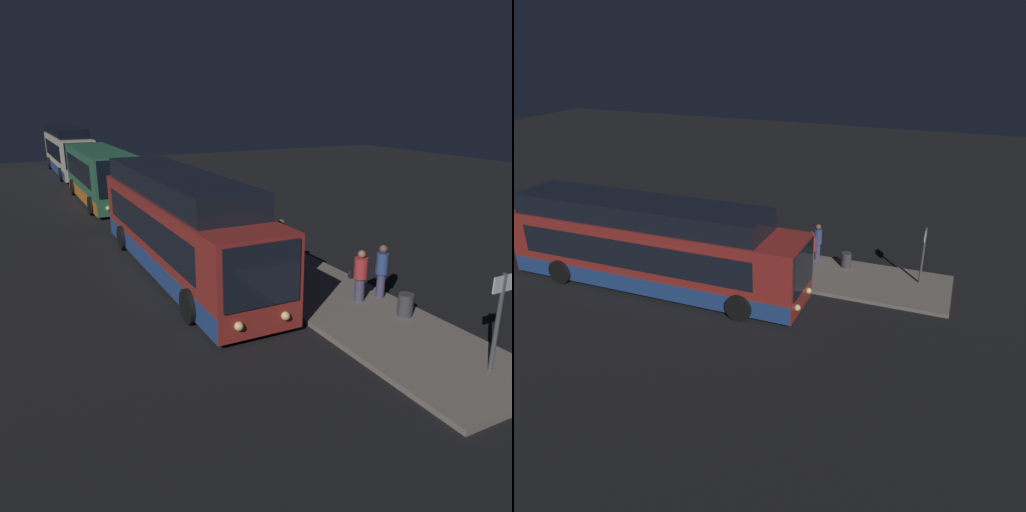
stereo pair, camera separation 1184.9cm
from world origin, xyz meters
TOP-DOWN VIEW (x-y plane):
  - ground at (0.00, 0.00)m, footprint 80.00×80.00m
  - platform at (0.00, 3.30)m, footprint 20.00×3.40m
  - bus_lead at (-1.45, -0.01)m, footprint 12.61×2.76m
  - bus_second at (-16.06, -0.01)m, footprint 10.47×2.76m
  - bus_third at (-29.75, -0.01)m, footprint 12.46×2.71m
  - passenger_boarding at (4.11, 4.57)m, footprint 0.63×0.56m
  - passenger_waiting at (4.05, 3.80)m, footprint 0.64×0.49m
  - passenger_with_bags at (0.43, 3.13)m, footprint 0.56×0.56m
  - suitcase at (-0.11, 2.63)m, footprint 0.48×0.19m
  - sign_post at (8.70, 3.87)m, footprint 0.10×0.63m
  - trash_bin at (5.53, 4.27)m, footprint 0.44×0.44m

SIDE VIEW (x-z plane):
  - ground at x=0.00m, z-range 0.00..0.00m
  - platform at x=0.00m, z-range 0.00..0.14m
  - trash_bin at x=5.53m, z-range 0.14..0.79m
  - suitcase at x=-0.11m, z-range 0.03..1.02m
  - passenger_waiting at x=4.05m, z-range 0.19..1.80m
  - passenger_boarding at x=4.11m, z-range 0.21..1.89m
  - passenger_with_bags at x=0.43m, z-range 0.21..2.07m
  - bus_second at x=-16.06m, z-range -0.01..3.17m
  - sign_post at x=8.70m, z-range 0.41..2.75m
  - bus_lead at x=-1.45m, z-range -0.18..3.42m
  - bus_third at x=-29.75m, z-range -0.16..3.68m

